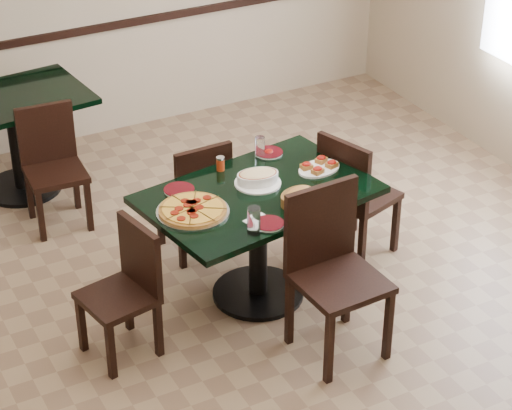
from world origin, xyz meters
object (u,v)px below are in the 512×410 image
chair_right (352,191)px  bruschetta_platter (319,166)px  back_table (15,126)px  bread_basket (297,196)px  main_table (258,218)px  back_chair_near (52,160)px  chair_left (127,284)px  chair_near (331,262)px  pepperoni_pizza (193,210)px  lasagna_casserole (258,177)px  chair_far (198,193)px

chair_right → bruschetta_platter: 0.41m
back_table → bread_basket: bearing=-70.1°
main_table → back_chair_near: (-0.82, 1.48, -0.10)m
bread_basket → chair_left: bearing=154.4°
chair_near → chair_right: chair_near is taller
chair_left → bread_basket: bread_basket is taller
back_chair_near → pepperoni_pizza: (0.38, -1.51, 0.30)m
main_table → chair_near: 0.62m
chair_near → lasagna_casserole: 0.73m
chair_far → bread_basket: 0.92m
pepperoni_pizza → lasagna_casserole: lasagna_casserole is taller
main_table → pepperoni_pizza: size_ratio=3.46×
chair_near → bruschetta_platter: size_ratio=3.08×
chair_far → lasagna_casserole: 0.63m
main_table → chair_right: chair_right is taller
back_table → bruschetta_platter: 2.39m
chair_near → back_chair_near: bearing=112.1°
back_chair_near → bruschetta_platter: (1.27, -1.41, 0.31)m
bruschetta_platter → lasagna_casserole: bearing=165.9°
main_table → back_table: 2.20m
chair_far → pepperoni_pizza: chair_far is taller
chair_near → chair_far: bearing=100.0°
pepperoni_pizza → chair_near: bearing=-43.7°
back_table → back_chair_near: 0.54m
main_table → chair_far: 0.62m
lasagna_casserole → bruschetta_platter: 0.42m
back_table → back_chair_near: bearing=-84.7°
lasagna_casserole → bread_basket: bread_basket is taller
bruschetta_platter → chair_left: bearing=175.9°
chair_near → pepperoni_pizza: bearing=133.5°
bruschetta_platter → back_chair_near: bearing=120.5°
lasagna_casserole → bread_basket: 0.32m
chair_left → pepperoni_pizza: chair_left is taller
chair_left → back_table: bearing=169.5°
chair_left → bruschetta_platter: chair_left is taller
main_table → chair_right: 0.76m
chair_left → pepperoni_pizza: (0.45, 0.07, 0.32)m
chair_far → chair_near: 1.23m
chair_right → lasagna_casserole: bearing=75.0°
main_table → back_table: (-0.92, 2.00, -0.04)m
main_table → pepperoni_pizza: (-0.44, -0.04, 0.20)m
chair_far → pepperoni_pizza: 0.77m
chair_near → chair_left: chair_near is taller
back_table → chair_far: size_ratio=1.34×
chair_left → chair_right: bearing=86.7°
pepperoni_pizza → bruschetta_platter: bearing=6.4°
chair_near → chair_left: (-1.04, 0.49, -0.12)m
chair_far → bruschetta_platter: bearing=135.9°
chair_near → bruschetta_platter: 0.76m
chair_right → main_table: bearing=81.0°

